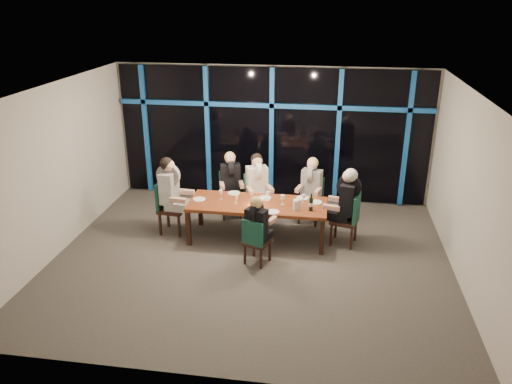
{
  "coord_description": "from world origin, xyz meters",
  "views": [
    {
      "loc": [
        1.27,
        -7.74,
        4.43
      ],
      "look_at": [
        0.0,
        0.6,
        1.05
      ],
      "focal_mm": 35.0,
      "sensor_mm": 36.0,
      "label": 1
    }
  ],
  "objects_px": {
    "chair_end_right": "(349,216)",
    "diner_far_right": "(311,181)",
    "diner_far_mid": "(257,179)",
    "water_pitcher": "(296,205)",
    "dining_table": "(258,206)",
    "diner_near_mid": "(257,220)",
    "chair_end_left": "(168,204)",
    "chair_near_mid": "(255,240)",
    "diner_far_left": "(231,176)",
    "chair_far_right": "(312,197)",
    "diner_end_right": "(346,196)",
    "wine_bottle": "(311,204)",
    "chair_far_mid": "(256,195)",
    "chair_far_left": "(230,191)",
    "diner_end_left": "(171,185)"
  },
  "relations": [
    {
      "from": "chair_end_right",
      "to": "diner_far_right",
      "type": "relative_size",
      "value": 1.11
    },
    {
      "from": "diner_far_mid",
      "to": "water_pitcher",
      "type": "height_order",
      "value": "diner_far_mid"
    },
    {
      "from": "diner_far_mid",
      "to": "diner_far_right",
      "type": "bearing_deg",
      "value": -16.6
    },
    {
      "from": "dining_table",
      "to": "diner_near_mid",
      "type": "bearing_deg",
      "value": -81.72
    },
    {
      "from": "chair_end_left",
      "to": "chair_near_mid",
      "type": "xyz_separation_m",
      "value": [
        1.89,
        -1.03,
        -0.1
      ]
    },
    {
      "from": "diner_near_mid",
      "to": "chair_end_left",
      "type": "bearing_deg",
      "value": -5.67
    },
    {
      "from": "chair_end_left",
      "to": "diner_far_left",
      "type": "xyz_separation_m",
      "value": [
        1.08,
        0.9,
        0.33
      ]
    },
    {
      "from": "chair_far_right",
      "to": "diner_end_right",
      "type": "relative_size",
      "value": 0.95
    },
    {
      "from": "diner_near_mid",
      "to": "wine_bottle",
      "type": "distance_m",
      "value": 1.13
    },
    {
      "from": "chair_end_left",
      "to": "diner_far_mid",
      "type": "bearing_deg",
      "value": -61.71
    },
    {
      "from": "chair_far_mid",
      "to": "diner_far_mid",
      "type": "xyz_separation_m",
      "value": [
        0.03,
        -0.08,
        0.39
      ]
    },
    {
      "from": "diner_near_mid",
      "to": "dining_table",
      "type": "bearing_deg",
      "value": -60.74
    },
    {
      "from": "chair_far_mid",
      "to": "chair_end_right",
      "type": "relative_size",
      "value": 0.97
    },
    {
      "from": "diner_far_left",
      "to": "diner_far_right",
      "type": "distance_m",
      "value": 1.66
    },
    {
      "from": "diner_far_mid",
      "to": "water_pitcher",
      "type": "relative_size",
      "value": 4.92
    },
    {
      "from": "dining_table",
      "to": "chair_far_left",
      "type": "height_order",
      "value": "chair_far_left"
    },
    {
      "from": "diner_far_right",
      "to": "diner_end_left",
      "type": "distance_m",
      "value": 2.79
    },
    {
      "from": "diner_far_mid",
      "to": "diner_far_right",
      "type": "height_order",
      "value": "diner_far_mid"
    },
    {
      "from": "chair_far_right",
      "to": "diner_end_right",
      "type": "bearing_deg",
      "value": -41.07
    },
    {
      "from": "chair_end_left",
      "to": "chair_end_right",
      "type": "height_order",
      "value": "chair_end_left"
    },
    {
      "from": "chair_far_right",
      "to": "chair_end_left",
      "type": "relative_size",
      "value": 0.9
    },
    {
      "from": "chair_far_left",
      "to": "diner_far_mid",
      "type": "relative_size",
      "value": 0.99
    },
    {
      "from": "chair_far_left",
      "to": "diner_far_mid",
      "type": "distance_m",
      "value": 0.78
    },
    {
      "from": "chair_end_right",
      "to": "diner_near_mid",
      "type": "bearing_deg",
      "value": -46.08
    },
    {
      "from": "water_pitcher",
      "to": "dining_table",
      "type": "bearing_deg",
      "value": -173.74
    },
    {
      "from": "diner_far_left",
      "to": "water_pitcher",
      "type": "xyz_separation_m",
      "value": [
        1.44,
        -1.16,
        -0.07
      ]
    },
    {
      "from": "chair_end_right",
      "to": "diner_end_right",
      "type": "bearing_deg",
      "value": -90.0
    },
    {
      "from": "chair_far_left",
      "to": "chair_far_mid",
      "type": "bearing_deg",
      "value": -34.41
    },
    {
      "from": "chair_far_right",
      "to": "wine_bottle",
      "type": "height_order",
      "value": "wine_bottle"
    },
    {
      "from": "diner_end_left",
      "to": "diner_near_mid",
      "type": "bearing_deg",
      "value": -112.83
    },
    {
      "from": "diner_end_right",
      "to": "diner_near_mid",
      "type": "xyz_separation_m",
      "value": [
        -1.5,
        -0.97,
        -0.15
      ]
    },
    {
      "from": "chair_end_left",
      "to": "wine_bottle",
      "type": "height_order",
      "value": "wine_bottle"
    },
    {
      "from": "chair_far_left",
      "to": "chair_near_mid",
      "type": "distance_m",
      "value": 2.17
    },
    {
      "from": "chair_end_left",
      "to": "diner_far_left",
      "type": "relative_size",
      "value": 1.12
    },
    {
      "from": "diner_far_mid",
      "to": "diner_near_mid",
      "type": "xyz_separation_m",
      "value": [
        0.25,
        -1.68,
        -0.12
      ]
    },
    {
      "from": "chair_near_mid",
      "to": "wine_bottle",
      "type": "bearing_deg",
      "value": -118.0
    },
    {
      "from": "chair_far_mid",
      "to": "diner_end_left",
      "type": "relative_size",
      "value": 0.97
    },
    {
      "from": "chair_far_right",
      "to": "water_pitcher",
      "type": "xyz_separation_m",
      "value": [
        -0.24,
        -1.2,
        0.32
      ]
    },
    {
      "from": "chair_far_right",
      "to": "chair_end_left",
      "type": "xyz_separation_m",
      "value": [
        -2.76,
        -0.93,
        0.06
      ]
    },
    {
      "from": "diner_far_left",
      "to": "diner_near_mid",
      "type": "height_order",
      "value": "diner_far_left"
    },
    {
      "from": "chair_far_right",
      "to": "diner_end_left",
      "type": "bearing_deg",
      "value": -147.02
    },
    {
      "from": "diner_far_left",
      "to": "wine_bottle",
      "type": "distance_m",
      "value": 2.06
    },
    {
      "from": "chair_far_right",
      "to": "chair_end_left",
      "type": "distance_m",
      "value": 2.91
    },
    {
      "from": "diner_far_left",
      "to": "diner_end_left",
      "type": "distance_m",
      "value": 1.34
    },
    {
      "from": "chair_far_left",
      "to": "chair_end_left",
      "type": "relative_size",
      "value": 0.91
    },
    {
      "from": "diner_end_left",
      "to": "water_pitcher",
      "type": "xyz_separation_m",
      "value": [
        2.43,
        -0.26,
        -0.16
      ]
    },
    {
      "from": "chair_far_left",
      "to": "chair_end_right",
      "type": "distance_m",
      "value": 2.64
    },
    {
      "from": "dining_table",
      "to": "diner_end_right",
      "type": "relative_size",
      "value": 2.6
    },
    {
      "from": "wine_bottle",
      "to": "diner_end_left",
      "type": "bearing_deg",
      "value": 174.96
    },
    {
      "from": "chair_end_left",
      "to": "chair_far_right",
      "type": "bearing_deg",
      "value": -66.54
    }
  ]
}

